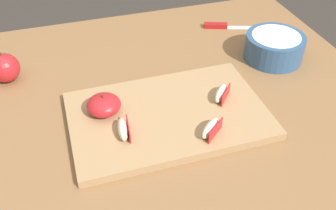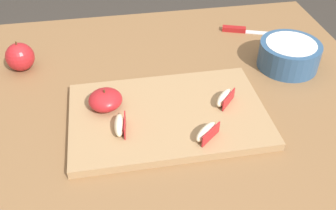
% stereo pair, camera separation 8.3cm
% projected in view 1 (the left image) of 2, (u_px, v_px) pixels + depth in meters
% --- Properties ---
extents(dining_table, '(1.18, 0.93, 0.77)m').
position_uv_depth(dining_table, '(144.00, 138.00, 0.97)').
color(dining_table, brown).
rests_on(dining_table, ground_plane).
extents(cutting_board, '(0.43, 0.28, 0.02)m').
position_uv_depth(cutting_board, '(168.00, 115.00, 0.85)').
color(cutting_board, '#A37F56').
rests_on(cutting_board, dining_table).
extents(apple_half_skin_up, '(0.08, 0.08, 0.05)m').
position_uv_depth(apple_half_skin_up, '(104.00, 105.00, 0.84)').
color(apple_half_skin_up, '#B21E23').
rests_on(apple_half_skin_up, cutting_board).
extents(apple_wedge_middle, '(0.06, 0.06, 0.03)m').
position_uv_depth(apple_wedge_middle, '(221.00, 93.00, 0.88)').
color(apple_wedge_middle, beige).
rests_on(apple_wedge_middle, cutting_board).
extents(apple_wedge_back, '(0.03, 0.07, 0.03)m').
position_uv_depth(apple_wedge_back, '(123.00, 129.00, 0.79)').
color(apple_wedge_back, beige).
rests_on(apple_wedge_back, cutting_board).
extents(apple_wedge_front, '(0.06, 0.06, 0.03)m').
position_uv_depth(apple_wedge_front, '(211.00, 128.00, 0.79)').
color(apple_wedge_front, beige).
rests_on(apple_wedge_front, cutting_board).
extents(paring_knife, '(0.16, 0.07, 0.01)m').
position_uv_depth(paring_knife, '(220.00, 26.00, 1.18)').
color(paring_knife, silver).
rests_on(paring_knife, dining_table).
extents(whole_apple_crimson, '(0.07, 0.07, 0.08)m').
position_uv_depth(whole_apple_crimson, '(5.00, 68.00, 0.95)').
color(whole_apple_crimson, '#B21E23').
rests_on(whole_apple_crimson, dining_table).
extents(ceramic_fruit_bowl, '(0.16, 0.16, 0.07)m').
position_uv_depth(ceramic_fruit_bowl, '(274.00, 47.00, 1.03)').
color(ceramic_fruit_bowl, '#2D517A').
rests_on(ceramic_fruit_bowl, dining_table).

